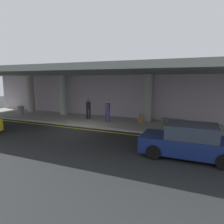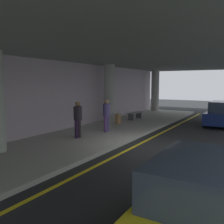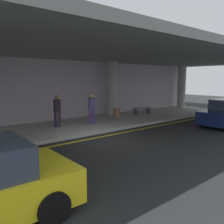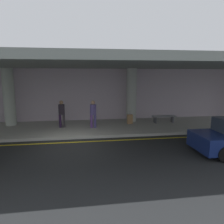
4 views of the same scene
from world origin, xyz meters
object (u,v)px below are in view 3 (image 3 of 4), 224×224
object	(u,v)px
traveler_with_luggage	(57,109)
suitcase_upright_primary	(117,113)
support_column_right_mid	(182,87)
person_waiting_for_ride	(92,107)
bench_metal	(142,109)
support_column_center	(112,89)

from	to	relation	value
traveler_with_luggage	suitcase_upright_primary	xyz separation A→B (m)	(4.39, 0.35, -0.65)
support_column_right_mid	traveler_with_luggage	size ratio (longest dim) A/B	2.17
traveler_with_luggage	person_waiting_for_ride	size ratio (longest dim) A/B	1.00
support_column_right_mid	person_waiting_for_ride	distance (m)	10.88
person_waiting_for_ride	bench_metal	size ratio (longest dim) A/B	1.05
support_column_center	support_column_right_mid	bearing A→B (deg)	0.00
person_waiting_for_ride	suitcase_upright_primary	world-z (taller)	person_waiting_for_ride
person_waiting_for_ride	suitcase_upright_primary	size ratio (longest dim) A/B	1.87
person_waiting_for_ride	traveler_with_luggage	bearing A→B (deg)	17.93
support_column_right_mid	traveler_with_luggage	bearing A→B (deg)	-174.85
traveler_with_luggage	bench_metal	world-z (taller)	traveler_with_luggage
support_column_center	traveler_with_luggage	distance (m)	4.87
support_column_center	traveler_with_luggage	bearing A→B (deg)	-166.24
support_column_center	suitcase_upright_primary	distance (m)	1.73
person_waiting_for_ride	support_column_right_mid	bearing A→B (deg)	-143.78
person_waiting_for_ride	bench_metal	distance (m)	4.93
support_column_right_mid	person_waiting_for_ride	size ratio (longest dim) A/B	2.17
support_column_right_mid	suitcase_upright_primary	bearing A→B (deg)	-174.55
support_column_center	traveler_with_luggage	world-z (taller)	support_column_center
bench_metal	support_column_right_mid	bearing A→B (deg)	7.77
support_column_right_mid	bench_metal	xyz separation A→B (m)	(-5.90, -0.80, -1.47)
traveler_with_luggage	bench_metal	size ratio (longest dim) A/B	1.05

